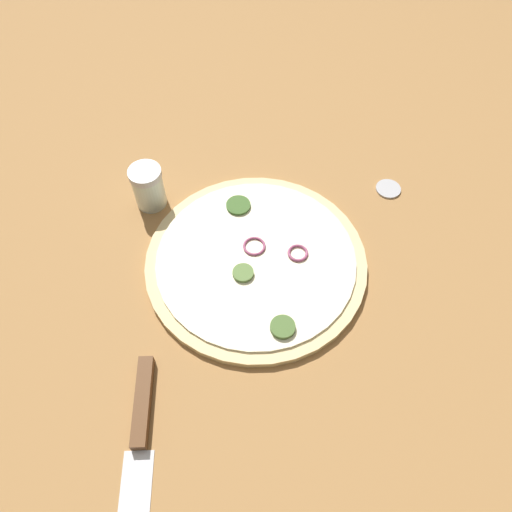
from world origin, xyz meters
TOP-DOWN VIEW (x-y plane):
  - ground_plane at (0.00, 0.00)m, footprint 3.00×3.00m
  - pizza at (0.00, 0.00)m, footprint 0.35×0.35m
  - knife at (0.25, -0.18)m, footprint 0.31×0.06m
  - spice_jar at (-0.15, -0.16)m, footprint 0.05×0.05m
  - loose_cap at (-0.13, 0.25)m, footprint 0.04×0.04m

SIDE VIEW (x-z plane):
  - ground_plane at x=0.00m, z-range 0.00..0.00m
  - loose_cap at x=-0.13m, z-range 0.00..0.01m
  - knife at x=0.25m, z-range 0.00..0.02m
  - pizza at x=0.00m, z-range 0.00..0.02m
  - spice_jar at x=-0.15m, z-range 0.00..0.08m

